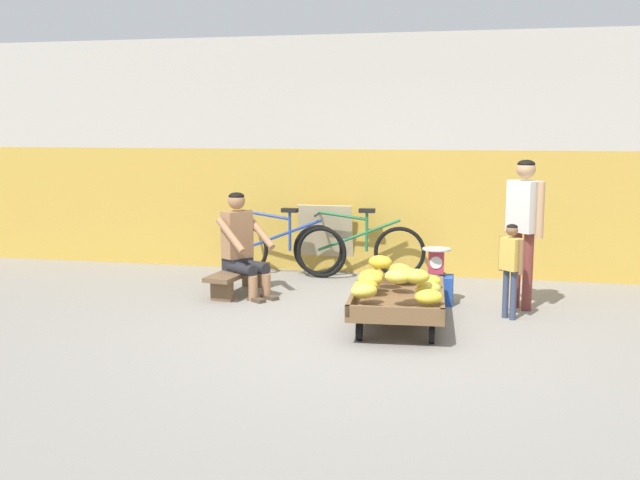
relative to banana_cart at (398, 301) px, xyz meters
The scene contains 13 objects.
ground_plane 0.61m from the banana_cart, 121.86° to the right, with size 80.00×80.00×0.00m, color gray.
back_wall 2.91m from the banana_cart, 96.42° to the left, with size 16.00×0.30×2.98m.
banana_cart is the anchor object (origin of this frame).
banana_pile 0.23m from the banana_cart, 101.28° to the right, with size 0.88×1.40×0.26m.
low_bench 2.16m from the banana_cart, 152.30° to the left, with size 0.44×1.13×0.27m.
vendor_seated 2.10m from the banana_cart, 152.62° to the left, with size 0.74×0.68×1.14m.
plastic_crate 1.04m from the banana_cart, 73.96° to the left, with size 0.36×0.28×0.30m.
weighing_scale 1.06m from the banana_cart, 73.94° to the left, with size 0.30×0.30×0.29m.
bicycle_near_left 2.69m from the banana_cart, 129.12° to the left, with size 1.66×0.48×0.86m.
bicycle_far_left 2.36m from the banana_cart, 108.59° to the left, with size 1.66×0.48×0.86m.
sign_board 2.71m from the banana_cart, 116.43° to the left, with size 0.70×0.24×0.88m.
customer_adult 1.66m from the banana_cart, 39.55° to the left, with size 0.37×0.38×1.53m.
customer_child 1.20m from the banana_cart, 26.68° to the left, with size 0.23×0.22×0.93m.
Camera 1 is at (1.03, -6.27, 1.86)m, focal length 41.54 mm.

